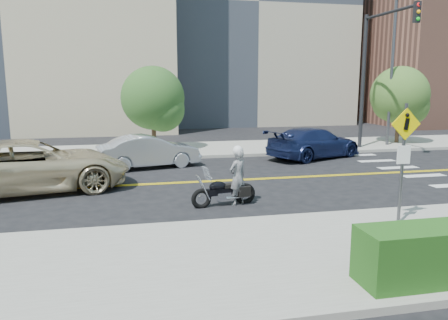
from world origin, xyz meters
name	(u,v)px	position (x,y,z in m)	size (l,w,h in m)	color
ground_plane	(196,182)	(0.00, 0.00, 0.00)	(120.00, 120.00, 0.00)	black
sidewalk_near	(250,258)	(0.00, -7.50, 0.07)	(60.00, 5.00, 0.15)	#9E9B91
sidewalk_far	(175,150)	(0.00, 7.50, 0.07)	(60.00, 5.00, 0.15)	#9E9B91
building_mid	(238,14)	(8.00, 26.00, 10.00)	(18.00, 14.00, 20.00)	#A39984
building_right	(445,57)	(26.00, 20.00, 6.00)	(14.00, 12.00, 12.00)	#8C5947
lamp_post	(392,73)	(12.00, 6.50, 4.15)	(0.16, 0.16, 8.00)	#4C4C51
traffic_light	(373,62)	(10.00, 5.08, 4.67)	(0.28, 4.50, 7.00)	black
pedestrian_sign	(403,152)	(4.20, -6.31, 1.96)	(0.78, 0.08, 3.00)	#4C4C51
motorcyclist	(238,175)	(0.79, -3.26, 0.90)	(0.74, 0.67, 1.81)	#B4B4B9
motorcycle	(224,186)	(0.38, -3.27, 0.61)	(1.99, 0.61, 1.21)	black
suv	(32,166)	(-5.59, -0.24, 0.88)	(2.93, 6.35, 1.77)	beige
parked_car_silver	(149,151)	(-1.55, 3.22, 0.71)	(1.50, 4.31, 1.42)	#AFAFB7
parked_car_blue	(314,143)	(6.44, 4.02, 0.74)	(2.08, 5.13, 1.49)	navy
tree_far_a	(153,98)	(-1.11, 7.43, 2.85)	(3.30, 3.30, 4.51)	#382619
tree_far_b	(400,95)	(13.09, 7.23, 2.93)	(3.32, 3.32, 4.59)	#382619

